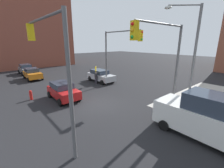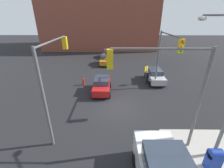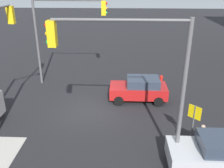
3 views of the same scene
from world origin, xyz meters
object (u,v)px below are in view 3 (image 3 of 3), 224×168
at_px(coupe_silver, 220,153).
at_px(traffic_signal_nw_corner, 132,65).
at_px(traffic_signal_se_corner, 63,25).
at_px(fire_hydrant, 161,81).
at_px(sedan_red, 139,89).
at_px(pedestrian_crossing, 201,139).

bearing_deg(coupe_silver, traffic_signal_nw_corner, -6.03).
xyz_separation_m(traffic_signal_se_corner, coupe_silver, (-8.71, 9.41, -3.79)).
distance_m(traffic_signal_se_corner, coupe_silver, 13.37).
bearing_deg(fire_hydrant, coupe_silver, 98.05).
distance_m(traffic_signal_se_corner, sedan_red, 7.29).
relative_size(traffic_signal_nw_corner, pedestrian_crossing, 4.21).
distance_m(traffic_signal_se_corner, fire_hydrant, 8.51).
bearing_deg(traffic_signal_se_corner, fire_hydrant, 177.69).
height_order(traffic_signal_se_corner, sedan_red, traffic_signal_se_corner).
distance_m(sedan_red, coupe_silver, 7.39).
relative_size(traffic_signal_se_corner, coupe_silver, 1.52).
height_order(traffic_signal_nw_corner, fire_hydrant, traffic_signal_nw_corner).
relative_size(traffic_signal_nw_corner, sedan_red, 1.68).
xyz_separation_m(traffic_signal_nw_corner, pedestrian_crossing, (-3.42, -0.70, -3.84)).
relative_size(traffic_signal_nw_corner, traffic_signal_se_corner, 1.00).
xyz_separation_m(traffic_signal_nw_corner, traffic_signal_se_corner, (4.80, -9.00, -0.01)).
relative_size(traffic_signal_nw_corner, fire_hydrant, 6.91).
distance_m(sedan_red, pedestrian_crossing, 6.17).
bearing_deg(traffic_signal_se_corner, sedan_red, 154.18).
distance_m(traffic_signal_nw_corner, traffic_signal_se_corner, 10.20).
relative_size(fire_hydrant, sedan_red, 0.24).
xyz_separation_m(traffic_signal_se_corner, sedan_red, (-5.60, 2.71, -3.79)).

